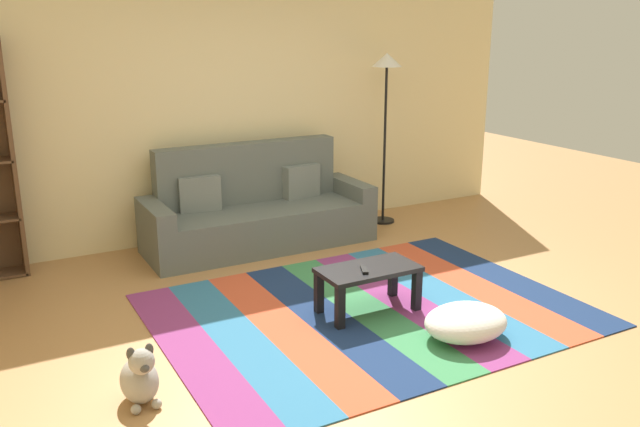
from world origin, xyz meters
TOP-DOWN VIEW (x-y plane):
  - ground_plane at (0.00, 0.00)m, footprint 14.00×14.00m
  - back_wall at (0.00, 2.55)m, footprint 6.80×0.10m
  - rug at (0.14, 0.11)m, footprint 3.18×2.38m
  - couch at (0.03, 2.02)m, footprint 2.26×0.80m
  - coffee_table at (0.13, 0.10)m, footprint 0.77×0.40m
  - pouf at (0.49, -0.62)m, footprint 0.62×0.50m
  - dog at (-1.73, -0.34)m, footprint 0.22×0.35m
  - standing_lamp at (1.59, 2.08)m, footprint 0.32×0.32m
  - tv_remote at (0.06, 0.05)m, footprint 0.10×0.15m

SIDE VIEW (x-z plane):
  - ground_plane at x=0.00m, z-range 0.00..0.00m
  - rug at x=0.14m, z-range 0.00..0.01m
  - pouf at x=0.49m, z-range 0.01..0.24m
  - dog at x=-1.73m, z-range -0.04..0.36m
  - coffee_table at x=0.13m, z-range 0.12..0.47m
  - couch at x=0.03m, z-range -0.16..0.84m
  - tv_remote at x=0.06m, z-range 0.37..0.39m
  - back_wall at x=0.00m, z-range 0.00..2.70m
  - standing_lamp at x=1.59m, z-range 0.62..2.47m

